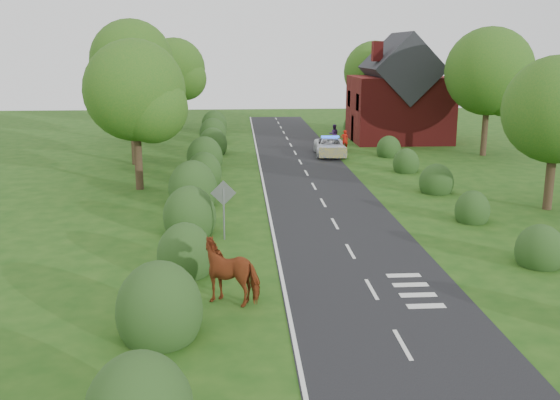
{
  "coord_description": "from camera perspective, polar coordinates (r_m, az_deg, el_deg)",
  "views": [
    {
      "loc": [
        -4.35,
        -23.19,
        7.81
      ],
      "look_at": [
        -2.55,
        3.5,
        1.3
      ],
      "focal_mm": 40.0,
      "sensor_mm": 36.0,
      "label": 1
    }
  ],
  "objects": [
    {
      "name": "tree_left_b",
      "position": [
        43.69,
        -13.13,
        9.7
      ],
      "size": [
        5.74,
        5.6,
        8.07
      ],
      "color": "#332316",
      "rests_on": "ground"
    },
    {
      "name": "police_van",
      "position": [
        46.95,
        4.59,
        4.88
      ],
      "size": [
        2.47,
        4.96,
        1.48
      ],
      "rotation": [
        0.0,
        0.0,
        -0.06
      ],
      "color": "silver",
      "rests_on": "ground"
    },
    {
      "name": "tree_right_c",
      "position": [
        62.59,
        8.88,
        11.26
      ],
      "size": [
        6.15,
        6.0,
        8.58
      ],
      "color": "#332316",
      "rests_on": "ground"
    },
    {
      "name": "hedgerow_left",
      "position": [
        35.66,
        -7.26,
        2.14
      ],
      "size": [
        2.75,
        50.41,
        3.0
      ],
      "color": "#2B4A1E",
      "rests_on": "ground"
    },
    {
      "name": "ground",
      "position": [
        24.86,
        6.44,
        -4.73
      ],
      "size": [
        120.0,
        120.0,
        0.0
      ],
      "primitive_type": "plane",
      "color": "#1C4812"
    },
    {
      "name": "pedestrian_red",
      "position": [
        49.74,
        5.92,
        5.49
      ],
      "size": [
        0.59,
        0.4,
        1.57
      ],
      "primitive_type": "imported",
      "rotation": [
        0.0,
        0.0,
        3.1
      ],
      "color": "#A81309",
      "rests_on": "ground"
    },
    {
      "name": "cow",
      "position": [
        19.93,
        -4.36,
        -6.84
      ],
      "size": [
        2.64,
        1.96,
        1.68
      ],
      "primitive_type": "imported",
      "rotation": [
        0.0,
        0.0,
        -1.91
      ],
      "color": "brown",
      "rests_on": "ground"
    },
    {
      "name": "tree_right_b",
      "position": [
        48.77,
        18.95,
        10.75
      ],
      "size": [
        6.56,
        6.4,
        9.4
      ],
      "color": "#332316",
      "rests_on": "ground"
    },
    {
      "name": "pedestrian_purple",
      "position": [
        52.86,
        4.95,
        6.03
      ],
      "size": [
        0.86,
        0.71,
        1.64
      ],
      "primitive_type": "imported",
      "rotation": [
        0.0,
        0.0,
        3.02
      ],
      "color": "#3D1E58",
      "rests_on": "ground"
    },
    {
      "name": "tree_left_d",
      "position": [
        63.35,
        -9.38,
        11.54
      ],
      "size": [
        6.15,
        6.0,
        8.89
      ],
      "color": "#332316",
      "rests_on": "ground"
    },
    {
      "name": "house",
      "position": [
        55.11,
        10.84,
        9.25
      ],
      "size": [
        8.0,
        7.4,
        9.17
      ],
      "color": "maroon",
      "rests_on": "ground"
    },
    {
      "name": "tree_left_c",
      "position": [
        53.69,
        -13.09,
        11.97
      ],
      "size": [
        6.97,
        6.8,
        10.22
      ],
      "color": "#332316",
      "rests_on": "ground"
    },
    {
      "name": "hedgerow_right",
      "position": [
        36.82,
        13.52,
        1.93
      ],
      "size": [
        2.1,
        45.78,
        2.1
      ],
      "color": "#2B4A1E",
      "rests_on": "ground"
    },
    {
      "name": "tree_left_a",
      "position": [
        35.55,
        -12.76,
        9.36
      ],
      "size": [
        5.74,
        5.6,
        8.38
      ],
      "color": "#332316",
      "rests_on": "ground"
    },
    {
      "name": "road",
      "position": [
        39.22,
        2.59,
        2.19
      ],
      "size": [
        6.0,
        70.0,
        0.02
      ],
      "primitive_type": "cube",
      "color": "black",
      "rests_on": "ground"
    },
    {
      "name": "road_markings",
      "position": [
        37.05,
        0.48,
        1.55
      ],
      "size": [
        4.96,
        70.0,
        0.01
      ],
      "color": "white",
      "rests_on": "road"
    },
    {
      "name": "road_sign",
      "position": [
        25.94,
        -5.18,
        -0.11
      ],
      "size": [
        1.06,
        0.08,
        2.53
      ],
      "color": "gray",
      "rests_on": "ground"
    }
  ]
}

